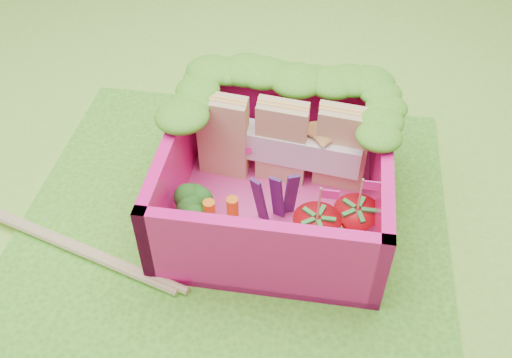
{
  "coord_description": "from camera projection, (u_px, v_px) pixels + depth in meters",
  "views": [
    {
      "loc": [
        0.49,
        -2.23,
        2.67
      ],
      "look_at": [
        0.12,
        0.2,
        0.28
      ],
      "focal_mm": 40.0,
      "sensor_mm": 36.0,
      "label": 1
    }
  ],
  "objects": [
    {
      "name": "broccoli",
      "position": [
        190.0,
        207.0,
        3.28
      ],
      "size": [
        0.33,
        0.33,
        0.26
      ],
      "color": "#5A9448",
      "rests_on": "bento_floor"
    },
    {
      "name": "purple_wedges",
      "position": [
        276.0,
        197.0,
        3.33
      ],
      "size": [
        0.25,
        0.12,
        0.38
      ],
      "color": "#3F1854",
      "rests_on": "bento_floor"
    },
    {
      "name": "carrot_sticks",
      "position": [
        221.0,
        217.0,
        3.29
      ],
      "size": [
        0.19,
        0.13,
        0.28
      ],
      "color": "orange",
      "rests_on": "bento_floor"
    },
    {
      "name": "strawberry_left",
      "position": [
        316.0,
        234.0,
        3.19
      ],
      "size": [
        0.27,
        0.27,
        0.51
      ],
      "color": "red",
      "rests_on": "bento_floor"
    },
    {
      "name": "bento_floor",
      "position": [
        275.0,
        207.0,
        3.57
      ],
      "size": [
        1.3,
        1.3,
        0.05
      ],
      "primitive_type": "cube",
      "color": "#E53A90",
      "rests_on": "placemat"
    },
    {
      "name": "sandwich_stack",
      "position": [
        282.0,
        142.0,
        3.56
      ],
      "size": [
        1.07,
        0.29,
        0.56
      ],
      "color": "tan",
      "rests_on": "bento_floor"
    },
    {
      "name": "ground",
      "position": [
        232.0,
        232.0,
        3.5
      ],
      "size": [
        14.0,
        14.0,
        0.0
      ],
      "primitive_type": "plane",
      "color": "#86D03A",
      "rests_on": "ground"
    },
    {
      "name": "snap_peas",
      "position": [
        335.0,
        232.0,
        3.35
      ],
      "size": [
        0.63,
        0.58,
        0.05
      ],
      "color": "#62A734",
      "rests_on": "bento_floor"
    },
    {
      "name": "placemat",
      "position": [
        232.0,
        230.0,
        3.49
      ],
      "size": [
        2.6,
        2.6,
        0.03
      ],
      "primitive_type": "cube",
      "color": "#50A324",
      "rests_on": "ground"
    },
    {
      "name": "bento_box",
      "position": [
        276.0,
        178.0,
        3.4
      ],
      "size": [
        1.3,
        1.3,
        0.55
      ],
      "color": "#FF1584",
      "rests_on": "placemat"
    },
    {
      "name": "chopsticks",
      "position": [
        41.0,
        233.0,
        3.42
      ],
      "size": [
        1.96,
        0.63,
        0.05
      ],
      "color": "tan",
      "rests_on": "placemat"
    },
    {
      "name": "strawberry_right",
      "position": [
        355.0,
        225.0,
        3.24
      ],
      "size": [
        0.27,
        0.27,
        0.51
      ],
      "color": "red",
      "rests_on": "bento_floor"
    },
    {
      "name": "lettuce_ruffle",
      "position": [
        287.0,
        86.0,
        3.51
      ],
      "size": [
        1.43,
        0.77,
        0.11
      ],
      "color": "#3A8418",
      "rests_on": "bento_box"
    }
  ]
}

